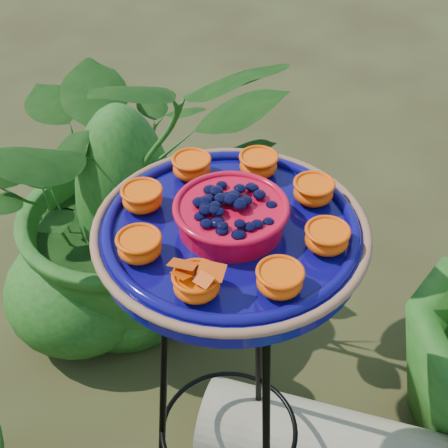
% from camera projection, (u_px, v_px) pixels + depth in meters
% --- Properties ---
extents(tripod_stand, '(0.35, 0.35, 0.83)m').
position_uv_depth(tripod_stand, '(230.00, 369.00, 1.22)').
color(tripod_stand, black).
rests_on(tripod_stand, ground).
extents(feeder_dish, '(0.49, 0.49, 0.10)m').
position_uv_depth(feeder_dish, '(231.00, 228.00, 0.98)').
color(feeder_dish, '#0A075C').
rests_on(feeder_dish, tripod_stand).
extents(driftwood_log, '(0.63, 0.23, 0.21)m').
position_uv_depth(driftwood_log, '(326.00, 448.00, 1.53)').
color(driftwood_log, tan).
rests_on(driftwood_log, ground).
extents(shrub_back_left, '(1.12, 1.09, 0.94)m').
position_uv_depth(shrub_back_left, '(125.00, 185.00, 1.73)').
color(shrub_back_left, '#164713').
rests_on(shrub_back_left, ground).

